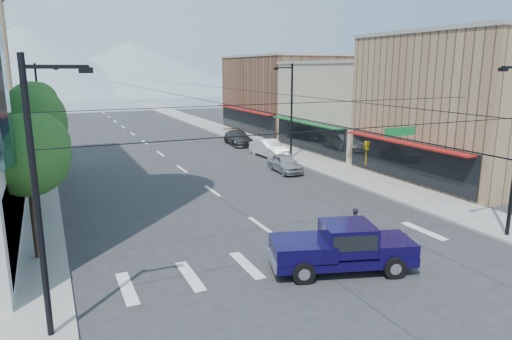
# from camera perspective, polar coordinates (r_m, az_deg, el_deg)

# --- Properties ---
(ground) EXTENTS (160.00, 160.00, 0.00)m
(ground) POSITION_cam_1_polar(r_m,az_deg,el_deg) (20.71, 7.81, -11.93)
(ground) COLOR #28282B
(ground) RESTS_ON ground
(sidewalk_left) EXTENTS (4.00, 120.00, 0.15)m
(sidewalk_left) POSITION_cam_1_polar(r_m,az_deg,el_deg) (56.46, -26.18, 2.67)
(sidewalk_left) COLOR gray
(sidewalk_left) RESTS_ON ground
(sidewalk_right) EXTENTS (4.00, 120.00, 0.15)m
(sidewalk_right) POSITION_cam_1_polar(r_m,az_deg,el_deg) (60.68, -2.92, 4.55)
(sidewalk_right) COLOR gray
(sidewalk_right) RESTS_ON ground
(shop_near) EXTENTS (12.00, 14.00, 11.00)m
(shop_near) POSITION_cam_1_polar(r_m,az_deg,el_deg) (39.91, 24.99, 7.05)
(shop_near) COLOR #8C6B4C
(shop_near) RESTS_ON ground
(shop_mid) EXTENTS (12.00, 14.00, 9.00)m
(shop_mid) POSITION_cam_1_polar(r_m,az_deg,el_deg) (50.18, 12.63, 7.67)
(shop_mid) COLOR tan
(shop_mid) RESTS_ON ground
(shop_far) EXTENTS (12.00, 18.00, 10.00)m
(shop_far) POSITION_cam_1_polar(r_m,az_deg,el_deg) (63.59, 3.82, 9.37)
(shop_far) COLOR brown
(shop_far) RESTS_ON ground
(mountain_left) EXTENTS (80.00, 80.00, 22.00)m
(mountain_left) POSITION_cam_1_polar(r_m,az_deg,el_deg) (165.88, -27.00, 12.12)
(mountain_left) COLOR gray
(mountain_left) RESTS_ON ground
(mountain_right) EXTENTS (90.00, 90.00, 18.00)m
(mountain_right) POSITION_cam_1_polar(r_m,az_deg,el_deg) (178.39, -15.31, 12.31)
(mountain_right) COLOR gray
(mountain_right) RESTS_ON ground
(tree_near) EXTENTS (3.65, 3.64, 6.71)m
(tree_near) POSITION_cam_1_polar(r_m,az_deg,el_deg) (22.19, -26.38, 2.04)
(tree_near) COLOR black
(tree_near) RESTS_ON ground
(tree_midnear) EXTENTS (4.09, 4.09, 7.52)m
(tree_midnear) POSITION_cam_1_polar(r_m,az_deg,el_deg) (29.05, -26.23, 5.46)
(tree_midnear) COLOR black
(tree_midnear) RESTS_ON ground
(tree_midfar) EXTENTS (3.65, 3.64, 6.71)m
(tree_midfar) POSITION_cam_1_polar(r_m,az_deg,el_deg) (36.07, -25.95, 5.67)
(tree_midfar) COLOR black
(tree_midfar) RESTS_ON ground
(tree_far) EXTENTS (4.09, 4.09, 7.52)m
(tree_far) POSITION_cam_1_polar(r_m,az_deg,el_deg) (43.00, -25.92, 7.40)
(tree_far) COLOR black
(tree_far) RESTS_ON ground
(signal_rig) EXTENTS (21.80, 0.20, 9.00)m
(signal_rig) POSITION_cam_1_polar(r_m,az_deg,el_deg) (18.56, 10.39, 0.22)
(signal_rig) COLOR black
(signal_rig) RESTS_ON ground
(lamp_pole_nw) EXTENTS (2.00, 0.25, 9.00)m
(lamp_pole_nw) POSITION_cam_1_polar(r_m,az_deg,el_deg) (45.94, -25.30, 6.89)
(lamp_pole_nw) COLOR black
(lamp_pole_nw) RESTS_ON ground
(lamp_pole_ne) EXTENTS (2.00, 0.25, 9.00)m
(lamp_pole_ne) POSITION_cam_1_polar(r_m,az_deg,el_deg) (43.37, 4.32, 7.79)
(lamp_pole_ne) COLOR black
(lamp_pole_ne) RESTS_ON ground
(pickup_truck) EXTENTS (6.54, 3.91, 2.09)m
(pickup_truck) POSITION_cam_1_polar(r_m,az_deg,el_deg) (20.16, 10.65, -9.36)
(pickup_truck) COLOR #0D0737
(pickup_truck) RESTS_ON ground
(pedestrian) EXTENTS (0.61, 0.72, 1.67)m
(pedestrian) POSITION_cam_1_polar(r_m,az_deg,el_deg) (23.92, 12.33, -6.53)
(pedestrian) COLOR black
(pedestrian) RESTS_ON ground
(parked_car_near) EXTENTS (2.04, 4.51, 1.50)m
(parked_car_near) POSITION_cam_1_polar(r_m,az_deg,el_deg) (38.39, 3.64, 0.85)
(parked_car_near) COLOR #9C9BA0
(parked_car_near) RESTS_ON ground
(parked_car_mid) EXTENTS (2.18, 5.27, 1.70)m
(parked_car_mid) POSITION_cam_1_polar(r_m,az_deg,el_deg) (44.98, 1.64, 2.73)
(parked_car_mid) COLOR silver
(parked_car_mid) RESTS_ON ground
(parked_car_far) EXTENTS (2.74, 5.77, 1.62)m
(parked_car_far) POSITION_cam_1_polar(r_m,az_deg,el_deg) (52.12, -2.24, 4.05)
(parked_car_far) COLOR #2E2E31
(parked_car_far) RESTS_ON ground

